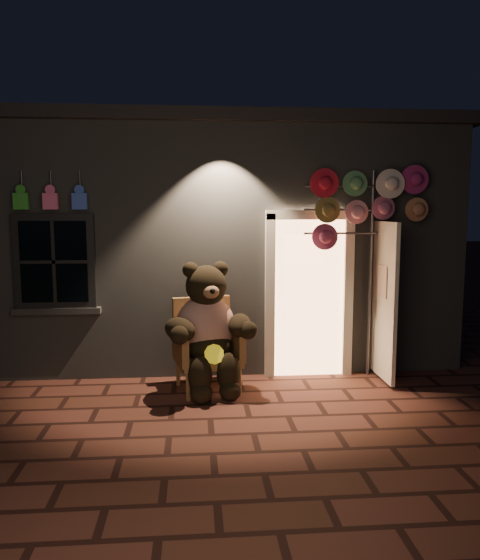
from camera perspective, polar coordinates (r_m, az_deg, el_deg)
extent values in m
plane|color=#592C22|center=(5.97, -3.12, -14.29)|extent=(60.00, 60.00, 0.00)
cube|color=slate|center=(9.56, -3.93, 4.10)|extent=(7.00, 5.00, 3.30)
cube|color=black|center=(9.61, -4.02, 14.45)|extent=(7.30, 5.30, 0.16)
cube|color=black|center=(7.25, -18.78, 1.84)|extent=(1.00, 0.10, 1.20)
cube|color=black|center=(7.22, -18.83, 1.82)|extent=(0.82, 0.06, 1.02)
cube|color=slate|center=(7.33, -18.57, -3.06)|extent=(1.10, 0.14, 0.08)
cube|color=#F3AB6D|center=(7.27, 7.15, -1.77)|extent=(0.92, 0.10, 2.10)
cube|color=beige|center=(7.15, 3.14, -1.89)|extent=(0.12, 0.12, 2.20)
cube|color=beige|center=(7.36, 11.18, -1.74)|extent=(0.12, 0.12, 2.20)
cube|color=beige|center=(7.14, 7.36, 6.76)|extent=(1.16, 0.12, 0.12)
cube|color=beige|center=(7.16, 14.86, -2.11)|extent=(0.05, 0.80, 2.00)
cube|color=green|center=(7.23, -21.90, 7.64)|extent=(0.18, 0.07, 0.20)
cylinder|color=#59595E|center=(7.30, -21.86, 9.61)|extent=(0.02, 0.02, 0.25)
cube|color=#E65E8E|center=(7.14, -19.19, 7.78)|extent=(0.18, 0.07, 0.20)
cylinder|color=#59595E|center=(7.20, -19.15, 9.76)|extent=(0.02, 0.02, 0.25)
cube|color=#3555BB|center=(7.06, -16.41, 7.89)|extent=(0.18, 0.07, 0.20)
cylinder|color=#59595E|center=(7.13, -16.39, 9.90)|extent=(0.02, 0.02, 0.25)
cube|color=#A2703F|center=(6.73, -3.38, -8.29)|extent=(0.86, 0.82, 0.10)
cube|color=#A2703F|center=(6.93, -4.04, -4.72)|extent=(0.73, 0.24, 0.73)
cube|color=#A2703F|center=(6.58, -6.27, -6.81)|extent=(0.22, 0.63, 0.42)
cube|color=#A2703F|center=(6.74, -0.51, -6.42)|extent=(0.22, 0.63, 0.42)
cylinder|color=#A2703F|center=(6.45, -5.46, -11.03)|extent=(0.05, 0.05, 0.33)
cylinder|color=#A2703F|center=(6.60, -0.07, -10.56)|extent=(0.05, 0.05, 0.33)
cylinder|color=#A2703F|center=(7.00, -6.47, -9.57)|extent=(0.05, 0.05, 0.33)
cylinder|color=#A2703F|center=(7.14, -1.49, -9.18)|extent=(0.05, 0.05, 0.33)
ellipsoid|color=#B03212|center=(6.68, -3.62, -4.82)|extent=(0.84, 0.73, 0.77)
ellipsoid|color=black|center=(6.65, -3.43, -6.87)|extent=(0.70, 0.63, 0.36)
sphere|color=black|center=(6.54, -3.55, -0.60)|extent=(0.59, 0.59, 0.49)
sphere|color=black|center=(6.51, -5.19, 1.05)|extent=(0.19, 0.19, 0.19)
sphere|color=black|center=(6.59, -2.09, 1.16)|extent=(0.19, 0.19, 0.19)
ellipsoid|color=#946743|center=(6.33, -3.05, -1.26)|extent=(0.22, 0.17, 0.15)
ellipsoid|color=black|center=(6.37, -6.31, -5.16)|extent=(0.51, 0.57, 0.28)
ellipsoid|color=black|center=(6.55, -0.02, -4.77)|extent=(0.34, 0.53, 0.28)
ellipsoid|color=black|center=(6.38, -4.21, -9.90)|extent=(0.28, 0.28, 0.47)
ellipsoid|color=black|center=(6.47, -1.21, -9.65)|extent=(0.28, 0.28, 0.47)
sphere|color=black|center=(6.38, -4.06, -11.72)|extent=(0.26, 0.26, 0.26)
sphere|color=black|center=(6.47, -1.04, -11.45)|extent=(0.26, 0.26, 0.26)
cylinder|color=yellow|center=(6.36, -2.71, -7.75)|extent=(0.25, 0.14, 0.23)
cylinder|color=#59595E|center=(7.35, 13.48, 0.51)|extent=(0.04, 0.04, 2.69)
cylinder|color=#59595E|center=(7.19, 11.51, 9.58)|extent=(1.20, 0.03, 0.03)
cylinder|color=#59595E|center=(7.19, 11.45, 7.19)|extent=(1.20, 0.03, 0.03)
cylinder|color=#59595E|center=(7.19, 11.39, 4.81)|extent=(1.20, 0.03, 0.03)
cylinder|color=red|center=(7.05, 8.87, 10.09)|extent=(0.34, 0.11, 0.34)
cylinder|color=#5C9B5F|center=(7.12, 12.10, 9.99)|extent=(0.34, 0.11, 0.34)
cylinder|color=#F4DCCB|center=(7.22, 15.25, 9.85)|extent=(0.34, 0.11, 0.34)
cylinder|color=#B4296B|center=(7.42, 18.02, 9.68)|extent=(0.34, 0.11, 0.34)
cylinder|color=olive|center=(7.01, 8.88, 7.25)|extent=(0.34, 0.11, 0.34)
cylinder|color=pink|center=(7.09, 12.09, 7.17)|extent=(0.34, 0.11, 0.34)
cylinder|color=#BD5E7E|center=(7.27, 14.99, 7.09)|extent=(0.34, 0.11, 0.34)
cylinder|color=#C67951|center=(7.38, 18.00, 6.98)|extent=(0.34, 0.11, 0.34)
cylinder|color=#C0446A|center=(6.99, 8.88, 4.38)|extent=(0.34, 0.11, 0.34)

